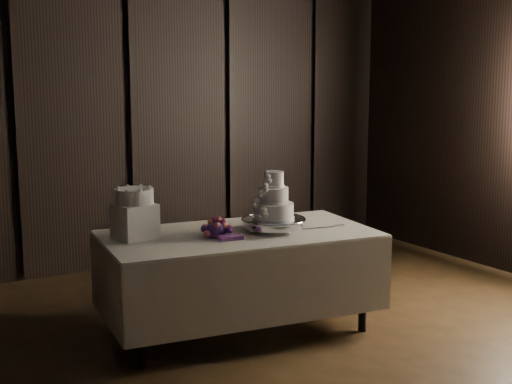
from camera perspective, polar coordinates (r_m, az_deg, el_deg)
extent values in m
cube|color=black|center=(7.17, -9.93, 6.00)|extent=(6.04, 0.04, 3.04)
cube|color=beige|center=(5.26, -1.40, -3.31)|extent=(2.10, 1.28, 0.01)
cube|color=white|center=(5.37, -1.38, -7.47)|extent=(1.93, 1.14, 0.71)
cylinder|color=silver|center=(5.32, 1.42, -2.61)|extent=(0.54, 0.54, 0.09)
cylinder|color=white|center=(5.30, 1.42, -1.51)|extent=(0.30, 0.30, 0.12)
cylinder|color=white|center=(5.28, 1.43, -0.25)|extent=(0.22, 0.22, 0.12)
cylinder|color=white|center=(5.26, 1.43, 1.03)|extent=(0.15, 0.15, 0.12)
cube|color=white|center=(5.12, -9.67, -2.31)|extent=(0.30, 0.30, 0.25)
cylinder|color=white|center=(5.09, -9.73, -0.33)|extent=(0.29, 0.29, 0.11)
cube|color=silver|center=(5.39, 4.92, -2.90)|extent=(0.37, 0.09, 0.01)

